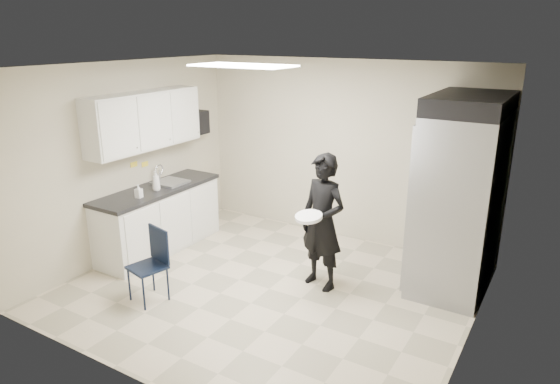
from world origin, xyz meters
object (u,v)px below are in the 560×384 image
Objects in this scene: folding_chair at (147,267)px; commercial_fridge at (460,202)px; lower_counter at (159,220)px; man_tuxedo at (323,222)px.

commercial_fridge is at bearing 50.96° from folding_chair.
man_tuxedo reaches higher than lower_counter.
folding_chair is at bearing -51.20° from lower_counter.
man_tuxedo is (1.53, 1.34, 0.41)m from folding_chair.
commercial_fridge is (3.78, 1.07, 0.62)m from lower_counter.
folding_chair is at bearing -125.54° from man_tuxedo.
commercial_fridge is 2.54× the size of folding_chair.
lower_counter is at bearing -161.89° from man_tuxedo.
lower_counter is 2.48m from man_tuxedo.
folding_chair is (0.91, -1.13, -0.02)m from lower_counter.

